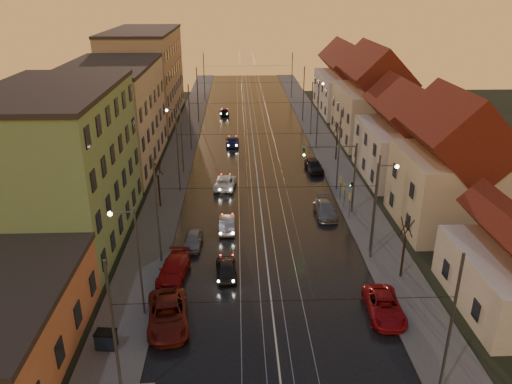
{
  "coord_description": "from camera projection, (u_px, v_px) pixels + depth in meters",
  "views": [
    {
      "loc": [
        -2.24,
        -26.67,
        20.94
      ],
      "look_at": [
        -0.52,
        18.35,
        2.23
      ],
      "focal_mm": 35.0,
      "sensor_mm": 36.0,
      "label": 1
    }
  ],
  "objects": [
    {
      "name": "driving_car_1",
      "position": [
        227.0,
        224.0,
        45.84
      ],
      "size": [
        1.46,
        4.03,
        1.32
      ],
      "primitive_type": "imported",
      "rotation": [
        0.0,
        0.0,
        3.16
      ],
      "color": "#9C9BA1",
      "rests_on": "ground"
    },
    {
      "name": "house_right_1",
      "position": [
        451.0,
        171.0,
        45.07
      ],
      "size": [
        8.67,
        10.2,
        10.8
      ],
      "color": "beige",
      "rests_on": "ground"
    },
    {
      "name": "bare_tree_0",
      "position": [
        159.0,
        185.0,
        49.86
      ],
      "size": [
        1.09,
        1.09,
        5.11
      ],
      "color": "black",
      "rests_on": "ground"
    },
    {
      "name": "catenary_pole_r_4",
      "position": [
        304.0,
        95.0,
        81.13
      ],
      "size": [
        0.16,
        0.16,
        9.0
      ],
      "primitive_type": "cylinder",
      "color": "#595B60",
      "rests_on": "ground"
    },
    {
      "name": "bare_tree_1",
      "position": [
        404.0,
        249.0,
        37.66
      ],
      "size": [
        1.09,
        1.09,
        5.11
      ],
      "color": "black",
      "rests_on": "ground"
    },
    {
      "name": "driving_car_4",
      "position": [
        224.0,
        112.0,
        86.68
      ],
      "size": [
        1.88,
        3.78,
        1.24
      ],
      "primitive_type": "imported",
      "rotation": [
        0.0,
        0.0,
        3.26
      ],
      "color": "black",
      "rests_on": "ground"
    },
    {
      "name": "house_right_4",
      "position": [
        346.0,
        83.0,
        87.68
      ],
      "size": [
        9.18,
        16.32,
        10.0
      ],
      "color": "silver",
      "rests_on": "ground"
    },
    {
      "name": "catenary_pole_l_1",
      "position": [
        157.0,
        213.0,
        38.99
      ],
      "size": [
        0.16,
        0.16,
        9.0
      ],
      "primitive_type": "cylinder",
      "color": "#595B60",
      "rests_on": "ground"
    },
    {
      "name": "dumpster",
      "position": [
        106.0,
        340.0,
        30.74
      ],
      "size": [
        1.29,
        0.93,
        1.1
      ],
      "primitive_type": "cube",
      "rotation": [
        0.0,
        0.0,
        -0.12
      ],
      "color": "black",
      "rests_on": "sidewalk_left"
    },
    {
      "name": "parked_right_2",
      "position": [
        314.0,
        166.0,
        60.39
      ],
      "size": [
        2.17,
        4.48,
        1.47
      ],
      "primitive_type": "imported",
      "rotation": [
        0.0,
        0.0,
        0.1
      ],
      "color": "black",
      "rests_on": "ground"
    },
    {
      "name": "apartment_left_3",
      "position": [
        145.0,
        76.0,
        82.94
      ],
      "size": [
        10.0,
        24.0,
        14.0
      ],
      "primitive_type": "cube",
      "color": "tan",
      "rests_on": "ground"
    },
    {
      "name": "catenary_pole_l_5",
      "position": [
        204.0,
        77.0,
        97.14
      ],
      "size": [
        0.16,
        0.16,
        9.0
      ],
      "primitive_type": "cylinder",
      "color": "#595B60",
      "rests_on": "ground"
    },
    {
      "name": "parked_right_0",
      "position": [
        384.0,
        306.0,
        33.99
      ],
      "size": [
        2.5,
        5.06,
        1.38
      ],
      "primitive_type": "imported",
      "rotation": [
        0.0,
        0.0,
        -0.04
      ],
      "color": "maroon",
      "rests_on": "ground"
    },
    {
      "name": "driving_car_3",
      "position": [
        232.0,
        141.0,
        70.26
      ],
      "size": [
        1.81,
        4.38,
        1.27
      ],
      "primitive_type": "imported",
      "rotation": [
        0.0,
        0.0,
        3.13
      ],
      "color": "#1B1D51",
      "rests_on": "ground"
    },
    {
      "name": "parked_left_3",
      "position": [
        193.0,
        240.0,
        43.05
      ],
      "size": [
        1.68,
        3.78,
        1.26
      ],
      "primitive_type": "imported",
      "rotation": [
        0.0,
        0.0,
        -0.05
      ],
      "color": "gray",
      "rests_on": "ground"
    },
    {
      "name": "tram_rail_2",
      "position": [
        259.0,
        147.0,
        69.64
      ],
      "size": [
        0.06,
        120.0,
        0.03
      ],
      "primitive_type": "cube",
      "color": "gray",
      "rests_on": "road"
    },
    {
      "name": "parked_left_1",
      "position": [
        168.0,
        315.0,
        32.97
      ],
      "size": [
        3.36,
        6.0,
        1.59
      ],
      "primitive_type": "imported",
      "rotation": [
        0.0,
        0.0,
        0.13
      ],
      "color": "#601710",
      "rests_on": "ground"
    },
    {
      "name": "catenary_pole_r_1",
      "position": [
        375.0,
        209.0,
        39.6
      ],
      "size": [
        0.16,
        0.16,
        9.0
      ],
      "primitive_type": "cylinder",
      "color": "#595B60",
      "rests_on": "ground"
    },
    {
      "name": "parked_right_1",
      "position": [
        325.0,
        209.0,
        48.81
      ],
      "size": [
        1.89,
        4.65,
        1.35
      ],
      "primitive_type": "imported",
      "rotation": [
        0.0,
        0.0,
        0.0
      ],
      "color": "gray",
      "rests_on": "ground"
    },
    {
      "name": "catenary_pole_r_2",
      "position": [
        339.0,
        151.0,
        53.45
      ],
      "size": [
        0.16,
        0.16,
        9.0
      ],
      "primitive_type": "cylinder",
      "color": "#595B60",
      "rests_on": "ground"
    },
    {
      "name": "street_lamp_0",
      "position": [
        134.0,
        253.0,
        32.37
      ],
      "size": [
        1.75,
        0.32,
        8.0
      ],
      "color": "#595B60",
      "rests_on": "ground"
    },
    {
      "name": "ground",
      "position": [
        275.0,
        330.0,
        32.72
      ],
      "size": [
        160.0,
        160.0,
        0.0
      ],
      "primitive_type": "plane",
      "color": "black",
      "rests_on": "ground"
    },
    {
      "name": "sidewalk_left",
      "position": [
        182.0,
        148.0,
        69.25
      ],
      "size": [
        4.0,
        120.0,
        0.15
      ],
      "primitive_type": "cube",
      "color": "#4C4C4C",
      "rests_on": "ground"
    },
    {
      "name": "apartment_left_2",
      "position": [
        113.0,
        117.0,
        61.18
      ],
      "size": [
        10.0,
        20.0,
        12.0
      ],
      "primitive_type": "cube",
      "color": "tan",
      "rests_on": "ground"
    },
    {
      "name": "tram_rail_0",
      "position": [
        238.0,
        147.0,
        69.53
      ],
      "size": [
        0.06,
        120.0,
        0.03
      ],
      "primitive_type": "cube",
      "color": "gray",
      "rests_on": "road"
    },
    {
      "name": "driving_car_2",
      "position": [
        225.0,
        182.0,
        55.56
      ],
      "size": [
        2.65,
        4.88,
        1.3
      ],
      "primitive_type": "imported",
      "rotation": [
        0.0,
        0.0,
        3.03
      ],
      "color": "white",
      "rests_on": "ground"
    },
    {
      "name": "sidewalk_right",
      "position": [
        325.0,
        146.0,
        69.96
      ],
      "size": [
        4.0,
        120.0,
        0.15
      ],
      "primitive_type": "cube",
      "color": "#4C4C4C",
      "rests_on": "ground"
    },
    {
      "name": "traffic_light_mast",
      "position": [
        345.0,
        169.0,
        47.85
      ],
      "size": [
        5.3,
        0.32,
        7.2
      ],
      "color": "#595B60",
      "rests_on": "ground"
    },
    {
      "name": "catenary_pole_l_0",
      "position": [
        115.0,
        338.0,
        25.15
      ],
      "size": [
        0.16,
        0.16,
        9.0
      ],
      "primitive_type": "cylinder",
      "color": "#595B60",
      "rests_on": "ground"
    },
    {
      "name": "catenary_pole_l_4",
      "position": [
        198.0,
        95.0,
        80.52
      ],
      "size": [
        0.16,
        0.16,
        9.0
      ],
      "primitive_type": "cylinder",
      "color": "#595B60",
      "rests_on": "ground"
    },
    {
      "name": "street_lamp_1",
      "position": [
        378.0,
        200.0,
        40.4
      ],
      "size": [
        1.75,
        0.32,
        8.0
      ],
      "color": "#595B60",
      "rests_on": "ground"
    },
    {
      "name": "house_right_3",
      "position": [
        372.0,
        101.0,
        70.78
      ],
      "size": [
        9.18,
        14.28,
        11.5
      ],
      "color": "beige",
      "rests_on": "ground"
    },
    {
      "name": "road",
      "position": [
        254.0,
        147.0,
        69.63
      ],
      "size": [
        16.0,
        120.0,
        0.04
      ],
      "primitive_type": "cube",
      "color": "black",
      "rests_on": "ground"
    },
    {
      "name": "catenary_pole_l_2",
      "position": [
        178.0,
        153.0,
        52.84
      ],
      "size": [
        0.16,
        0.16,
        9.0
      ],
      "primitive_type": "cylinder",
      "color": "#595B60",
      "rests_on": "ground"
    },
    {
      "name": "parked_left_2",
      "position": [
        173.0,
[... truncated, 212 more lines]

